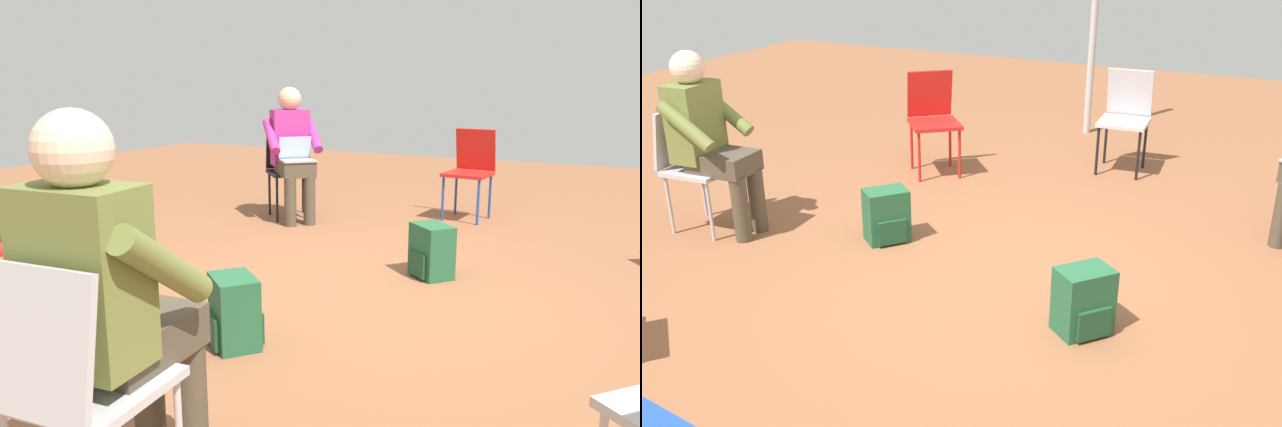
{
  "view_description": "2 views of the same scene",
  "coord_description": "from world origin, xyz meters",
  "views": [
    {
      "loc": [
        3.4,
        1.42,
        1.31
      ],
      "look_at": [
        0.2,
        -0.21,
        0.53
      ],
      "focal_mm": 35.0,
      "sensor_mm": 36.0,
      "label": 1
    },
    {
      "loc": [
        -1.38,
        3.45,
        2.01
      ],
      "look_at": [
        0.19,
        0.19,
        0.51
      ],
      "focal_mm": 40.0,
      "sensor_mm": 36.0,
      "label": 2
    }
  ],
  "objects": [
    {
      "name": "backpack_by_empty_chair",
      "position": [
        0.99,
        -0.29,
        0.16
      ],
      "size": [
        0.33,
        0.34,
        0.36
      ],
      "rotation": [
        0.0,
        0.0,
        0.87
      ],
      "color": "#235B38",
      "rests_on": "ground"
    },
    {
      "name": "ground_plane",
      "position": [
        0.0,
        0.0,
        0.0
      ],
      "size": [
        14.0,
        14.0,
        0.0
      ],
      "primitive_type": "plane",
      "color": "brown"
    },
    {
      "name": "chair_southwest",
      "position": [
        -1.77,
        -1.56,
        0.5
      ],
      "size": [
        0.59,
        0.58,
        0.85
      ],
      "rotation": [
        0.0,
        0.0,
        -0.81
      ],
      "color": "black",
      "rests_on": "ground"
    },
    {
      "name": "person_with_laptop",
      "position": [
        -1.65,
        -1.45,
        0.69
      ],
      "size": [
        0.64,
        0.64,
        1.24
      ],
      "rotation": [
        0.0,
        0.0,
        -0.81
      ],
      "color": "#4C4233",
      "rests_on": "ground"
    },
    {
      "name": "person_in_olive",
      "position": [
        2.13,
        0.07,
        0.69
      ],
      "size": [
        0.54,
        0.52,
        1.24
      ],
      "rotation": [
        0.0,
        0.0,
        1.65
      ],
      "color": "#4C4233",
      "rests_on": "ground"
    },
    {
      "name": "backpack_near_laptop_user",
      "position": [
        -0.54,
        0.25,
        0.16
      ],
      "size": [
        0.33,
        0.34,
        0.36
      ],
      "rotation": [
        0.0,
        0.0,
        0.87
      ],
      "color": "#235B38",
      "rests_on": "ground"
    },
    {
      "name": "chair_west",
      "position": [
        -2.46,
        0.03,
        0.5
      ],
      "size": [
        0.47,
        0.44,
        0.85
      ],
      "rotation": [
        0.0,
        0.0,
        -1.67
      ],
      "color": "red",
      "rests_on": "ground"
    },
    {
      "name": "chair_south",
      "position": [
        -0.07,
        -2.46,
        0.5
      ],
      "size": [
        0.42,
        0.46,
        0.85
      ],
      "rotation": [
        0.0,
        0.0,
        0.06
      ],
      "color": "#B7B7BC",
      "rests_on": "ground"
    },
    {
      "name": "chair_east",
      "position": [
        2.29,
        0.08,
        0.5
      ],
      "size": [
        0.47,
        0.43,
        0.85
      ],
      "rotation": [
        0.0,
        0.0,
        1.65
      ],
      "color": "#B7B7BC",
      "rests_on": "ground"
    }
  ]
}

